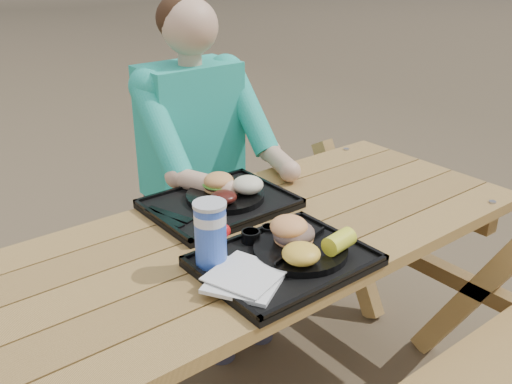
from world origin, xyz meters
TOP-DOWN VIEW (x-y plane):
  - picnic_table at (0.00, 0.00)m, footprint 1.80×1.49m
  - tray_near at (-0.06, -0.20)m, footprint 0.45×0.35m
  - tray_far at (0.01, 0.20)m, footprint 0.45×0.35m
  - plate_near at (-0.01, -0.21)m, footprint 0.26×0.26m
  - plate_far at (0.04, 0.21)m, footprint 0.26×0.26m
  - napkin_stack at (-0.22, -0.23)m, footprint 0.24×0.24m
  - soda_cup at (-0.23, -0.10)m, footprint 0.08×0.08m
  - condiment_bbq at (-0.07, -0.07)m, footprint 0.05×0.05m
  - condiment_mustard at (-0.01, -0.07)m, footprint 0.04×0.04m
  - sandwich at (-0.00, -0.17)m, footprint 0.11×0.11m
  - mac_cheese at (-0.06, -0.27)m, footprint 0.10×0.10m
  - corn_cob at (0.06, -0.28)m, footprint 0.10×0.10m
  - cutlery_far at (-0.17, 0.22)m, footprint 0.08×0.17m
  - burger at (0.04, 0.25)m, footprint 0.10×0.10m
  - baked_beans at (-0.01, 0.16)m, footprint 0.09×0.09m
  - potato_salad at (0.10, 0.17)m, footprint 0.10×0.10m
  - diner at (0.19, 0.64)m, footprint 0.48×0.84m

SIDE VIEW (x-z plane):
  - picnic_table at x=0.00m, z-range 0.00..0.75m
  - diner at x=0.19m, z-range 0.00..1.28m
  - tray_near at x=-0.06m, z-range 0.75..0.77m
  - tray_far at x=0.01m, z-range 0.75..0.77m
  - cutlery_far at x=-0.17m, z-range 0.77..0.78m
  - napkin_stack at x=-0.22m, z-range 0.77..0.79m
  - plate_near at x=-0.01m, z-range 0.77..0.79m
  - plate_far at x=0.04m, z-range 0.77..0.79m
  - condiment_mustard at x=-0.01m, z-range 0.77..0.80m
  - condiment_bbq at x=-0.07m, z-range 0.77..0.80m
  - baked_beans at x=-0.01m, z-range 0.79..0.83m
  - mac_cheese at x=-0.06m, z-range 0.79..0.84m
  - corn_cob at x=0.06m, z-range 0.79..0.84m
  - potato_salad at x=0.10m, z-range 0.79..0.85m
  - burger at x=0.04m, z-range 0.79..0.88m
  - sandwich at x=0.00m, z-range 0.79..0.91m
  - soda_cup at x=-0.23m, z-range 0.77..0.94m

